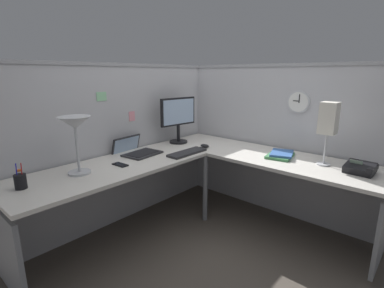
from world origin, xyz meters
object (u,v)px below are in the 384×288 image
(computer_mouse, at_px, (205,146))
(desk_lamp_dome, at_px, (75,127))
(keyboard, at_px, (187,153))
(pen_cup, at_px, (20,181))
(cell_phone, at_px, (120,165))
(desk_lamp_paper, at_px, (329,120))
(laptop, at_px, (135,151))
(office_phone, at_px, (361,169))
(book_stack, at_px, (281,155))
(monitor, at_px, (178,117))
(wall_clock, at_px, (299,102))

(computer_mouse, xyz_separation_m, desk_lamp_dome, (-1.26, 0.22, 0.35))
(keyboard, distance_m, pen_cup, 1.40)
(cell_phone, height_order, desk_lamp_paper, desk_lamp_paper)
(laptop, xyz_separation_m, desk_lamp_paper, (0.83, -1.49, 0.36))
(office_phone, bearing_deg, book_stack, 88.79)
(computer_mouse, relative_size, office_phone, 0.48)
(laptop, xyz_separation_m, computer_mouse, (0.62, -0.37, -0.01))
(monitor, bearing_deg, cell_phone, -167.87)
(desk_lamp_dome, xyz_separation_m, desk_lamp_paper, (1.48, -1.35, 0.02))
(pen_cup, bearing_deg, book_stack, -27.69)
(laptop, distance_m, desk_lamp_dome, 0.74)
(keyboard, height_order, cell_phone, keyboard)
(cell_phone, bearing_deg, desk_lamp_paper, -51.80)
(laptop, height_order, desk_lamp_dome, desk_lamp_dome)
(laptop, bearing_deg, desk_lamp_dome, -167.35)
(monitor, height_order, computer_mouse, monitor)
(laptop, height_order, keyboard, laptop)
(cell_phone, bearing_deg, wall_clock, -35.64)
(computer_mouse, height_order, wall_clock, wall_clock)
(monitor, relative_size, laptop, 1.20)
(desk_lamp_dome, height_order, wall_clock, wall_clock)
(keyboard, height_order, wall_clock, wall_clock)
(pen_cup, xyz_separation_m, office_phone, (1.86, -1.64, -0.02))
(monitor, bearing_deg, book_stack, -78.31)
(computer_mouse, bearing_deg, book_stack, -75.24)
(desk_lamp_paper, bearing_deg, book_stack, 92.21)
(book_stack, distance_m, wall_clock, 0.56)
(office_phone, bearing_deg, pen_cup, 138.53)
(monitor, bearing_deg, desk_lamp_dome, -174.05)
(pen_cup, bearing_deg, computer_mouse, -7.95)
(monitor, distance_m, laptop, 0.65)
(book_stack, bearing_deg, pen_cup, 152.31)
(office_phone, height_order, book_stack, office_phone)
(keyboard, distance_m, book_stack, 0.88)
(desk_lamp_dome, relative_size, cell_phone, 3.09)
(monitor, bearing_deg, office_phone, -83.07)
(desk_lamp_paper, bearing_deg, office_phone, -95.73)
(wall_clock, bearing_deg, cell_phone, 148.06)
(computer_mouse, relative_size, cell_phone, 0.72)
(pen_cup, bearing_deg, monitor, 4.17)
(laptop, distance_m, keyboard, 0.51)
(computer_mouse, bearing_deg, monitor, 94.98)
(monitor, xyz_separation_m, keyboard, (-0.27, -0.38, -0.28))
(pen_cup, relative_size, desk_lamp_paper, 0.34)
(desk_lamp_dome, relative_size, office_phone, 2.05)
(keyboard, distance_m, desk_lamp_dome, 1.06)
(office_phone, bearing_deg, computer_mouse, 97.42)
(monitor, distance_m, desk_lamp_paper, 1.50)
(pen_cup, xyz_separation_m, wall_clock, (2.19, -0.98, 0.43))
(computer_mouse, xyz_separation_m, office_phone, (0.18, -1.41, 0.02))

